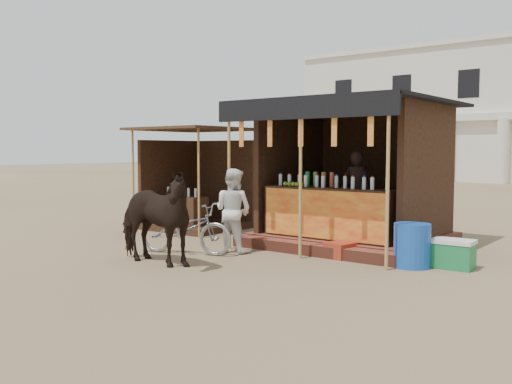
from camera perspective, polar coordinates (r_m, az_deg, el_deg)
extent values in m
plane|color=#846B4C|center=(9.36, -6.04, -7.31)|extent=(120.00, 120.00, 0.00)
cube|color=brown|center=(11.58, 9.74, -4.56)|extent=(3.40, 2.80, 0.22)
cube|color=brown|center=(10.25, 5.66, -5.72)|extent=(3.40, 0.35, 0.20)
cube|color=#3C2515|center=(10.68, 7.39, -2.11)|extent=(2.60, 0.55, 0.95)
cube|color=red|center=(10.43, 6.60, -2.25)|extent=(2.50, 0.02, 0.88)
cube|color=#3C2515|center=(12.57, 12.48, 2.32)|extent=(3.00, 0.12, 2.50)
cube|color=#3C2515|center=(12.22, 3.58, 2.36)|extent=(0.12, 2.50, 2.50)
cube|color=#3C2515|center=(10.83, 16.86, 1.94)|extent=(0.12, 2.50, 2.50)
cube|color=black|center=(11.30, 9.43, 8.65)|extent=(3.60, 3.60, 0.06)
cube|color=black|center=(9.76, 4.41, 8.34)|extent=(3.60, 0.06, 0.36)
cylinder|color=tan|center=(10.73, -2.70, 1.59)|extent=(0.06, 0.06, 2.75)
cylinder|color=tan|center=(9.77, 4.47, 1.33)|extent=(0.06, 0.06, 2.75)
cylinder|color=tan|center=(9.00, 13.03, 0.98)|extent=(0.06, 0.06, 2.75)
cube|color=red|center=(10.53, -1.47, 6.04)|extent=(0.10, 0.02, 0.55)
cube|color=red|center=(10.14, 1.40, 6.11)|extent=(0.10, 0.02, 0.55)
cube|color=red|center=(9.77, 4.50, 6.16)|extent=(0.10, 0.02, 0.55)
cube|color=red|center=(9.43, 7.83, 6.21)|extent=(0.10, 0.02, 0.55)
cube|color=red|center=(9.12, 11.39, 6.23)|extent=(0.10, 0.02, 0.55)
imported|color=black|center=(11.56, 10.03, 0.06)|extent=(0.66, 0.50, 1.64)
cube|color=#3C2515|center=(13.67, -5.89, -3.32)|extent=(2.00, 2.00, 0.15)
cube|color=#3C2515|center=(14.28, -3.29, 0.95)|extent=(1.90, 0.10, 2.10)
cube|color=#3C2515|center=(14.25, -8.69, 0.90)|extent=(0.10, 1.90, 2.10)
cube|color=#472D19|center=(13.49, -6.26, 6.26)|extent=(2.40, 2.40, 0.06)
cylinder|color=tan|center=(13.61, -12.18, 1.22)|extent=(0.05, 0.05, 2.35)
cylinder|color=tan|center=(12.09, -5.74, 0.93)|extent=(0.05, 0.05, 2.35)
cube|color=#3C2515|center=(13.28, -7.39, -2.15)|extent=(1.20, 0.50, 0.80)
imported|color=black|center=(9.40, -10.36, -2.55)|extent=(1.83, 0.84, 1.54)
imported|color=#9798A0|center=(10.32, -7.05, -3.63)|extent=(1.86, 1.14, 0.92)
imported|color=white|center=(10.41, -2.30, -1.86)|extent=(0.78, 0.63, 1.53)
cylinder|color=#174DAF|center=(9.43, 15.33, -5.17)|extent=(0.59, 0.59, 0.70)
cube|color=maroon|center=(10.02, 8.40, -5.77)|extent=(0.49, 0.51, 0.27)
cube|color=#1B7B3F|center=(9.57, 19.08, -6.05)|extent=(0.64, 0.45, 0.40)
cube|color=white|center=(9.53, 19.11, -4.68)|extent=(0.66, 0.47, 0.06)
cube|color=silver|center=(34.11, 23.59, 6.97)|extent=(26.00, 0.50, 0.40)
cube|color=silver|center=(34.71, 23.85, 14.15)|extent=(26.00, 0.30, 0.25)
cylinder|color=silver|center=(38.78, 6.00, 4.13)|extent=(0.70, 0.70, 3.60)
cylinder|color=silver|center=(37.30, 9.94, 4.08)|extent=(0.70, 0.70, 3.60)
cylinder|color=silver|center=(36.00, 14.18, 4.01)|extent=(0.70, 0.70, 3.60)
cylinder|color=silver|center=(34.92, 18.71, 3.91)|extent=(0.70, 0.70, 3.60)
cylinder|color=silver|center=(34.06, 23.50, 3.78)|extent=(0.70, 0.70, 3.60)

